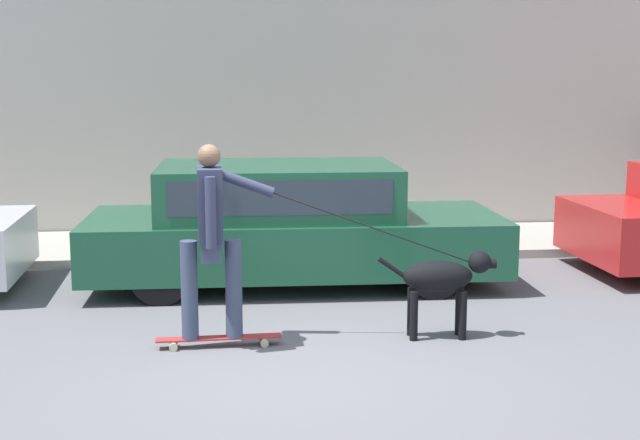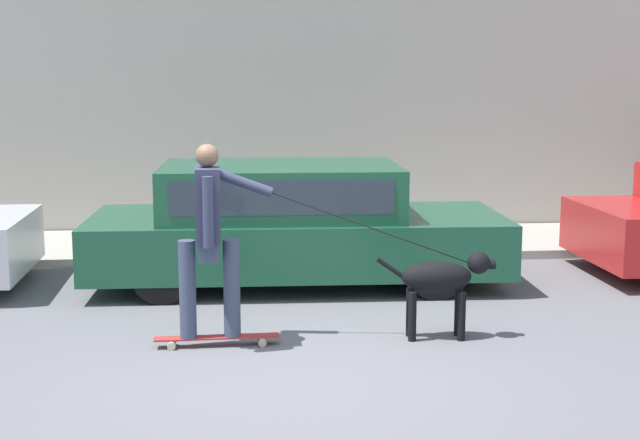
# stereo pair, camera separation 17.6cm
# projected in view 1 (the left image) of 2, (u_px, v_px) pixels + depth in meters

# --- Properties ---
(ground_plane) EXTENTS (36.00, 36.00, 0.00)m
(ground_plane) POSITION_uv_depth(u_px,v_px,m) (288.00, 373.00, 6.90)
(ground_plane) COLOR slate
(back_wall) EXTENTS (32.00, 0.30, 5.63)m
(back_wall) POSITION_uv_depth(u_px,v_px,m) (253.00, 36.00, 12.50)
(back_wall) COLOR #ADA89E
(back_wall) RESTS_ON ground_plane
(sidewalk_curb) EXTENTS (30.00, 2.03, 0.11)m
(sidewalk_curb) POSITION_uv_depth(u_px,v_px,m) (259.00, 245.00, 11.79)
(sidewalk_curb) COLOR #A39E93
(sidewalk_curb) RESTS_ON ground_plane
(parked_car_1) EXTENTS (4.54, 1.95, 1.32)m
(parked_car_1) POSITION_uv_depth(u_px,v_px,m) (289.00, 226.00, 9.76)
(parked_car_1) COLOR black
(parked_car_1) RESTS_ON ground_plane
(dog) EXTENTS (1.04, 0.31, 0.77)m
(dog) POSITION_uv_depth(u_px,v_px,m) (443.00, 279.00, 7.75)
(dog) COLOR black
(dog) RESTS_ON ground_plane
(skateboarder) EXTENTS (2.80, 0.58, 1.72)m
(skateboarder) POSITION_uv_depth(u_px,v_px,m) (212.00, 233.00, 7.40)
(skateboarder) COLOR beige
(skateboarder) RESTS_ON ground_plane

